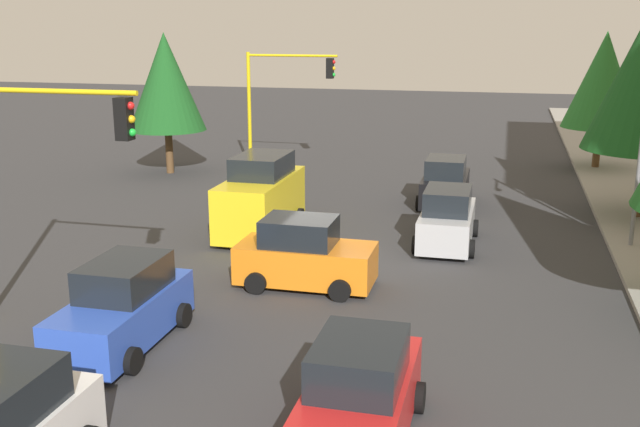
# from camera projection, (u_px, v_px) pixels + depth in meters

# --- Properties ---
(ground_plane) EXTENTS (120.00, 120.00, 0.00)m
(ground_plane) POSITION_uv_depth(u_px,v_px,m) (330.00, 265.00, 22.72)
(ground_plane) COLOR #353538
(traffic_signal_near_right) EXTENTS (0.36, 4.59, 5.86)m
(traffic_signal_near_right) POSITION_uv_depth(u_px,v_px,m) (36.00, 158.00, 17.40)
(traffic_signal_near_right) COLOR yellow
(traffic_signal_near_right) RESTS_ON ground
(traffic_signal_far_right) EXTENTS (0.36, 4.59, 5.81)m
(traffic_signal_far_right) POSITION_uv_depth(u_px,v_px,m) (283.00, 88.00, 36.18)
(traffic_signal_far_right) COLOR yellow
(traffic_signal_far_right) RESTS_ON ground
(tree_roadside_far) EXTENTS (3.75, 3.75, 6.84)m
(tree_roadside_far) POSITION_uv_depth(u_px,v_px,m) (603.00, 80.00, 36.24)
(tree_roadside_far) COLOR brown
(tree_roadside_far) RESTS_ON ground
(tree_opposite_side) EXTENTS (3.72, 3.72, 6.78)m
(tree_opposite_side) POSITION_uv_depth(u_px,v_px,m) (166.00, 82.00, 35.46)
(tree_opposite_side) COLOR brown
(tree_opposite_side) RESTS_ON ground
(delivery_van_yellow) EXTENTS (4.80, 2.22, 2.77)m
(delivery_van_yellow) POSITION_uv_depth(u_px,v_px,m) (261.00, 198.00, 25.84)
(delivery_van_yellow) COLOR yellow
(delivery_van_yellow) RESTS_ON ground
(car_orange) EXTENTS (2.06, 3.82, 1.98)m
(car_orange) POSITION_uv_depth(u_px,v_px,m) (304.00, 256.00, 20.68)
(car_orange) COLOR orange
(car_orange) RESTS_ON ground
(car_silver) EXTENTS (4.03, 1.96, 1.98)m
(car_silver) POSITION_uv_depth(u_px,v_px,m) (447.00, 219.00, 24.48)
(car_silver) COLOR #B2B5BA
(car_silver) RESTS_ON ground
(car_black) EXTENTS (3.91, 2.04, 1.98)m
(car_black) POSITION_uv_depth(u_px,v_px,m) (445.00, 183.00, 29.92)
(car_black) COLOR black
(car_black) RESTS_ON ground
(car_blue) EXTENTS (4.17, 2.01, 1.98)m
(car_blue) POSITION_uv_depth(u_px,v_px,m) (123.00, 308.00, 16.92)
(car_blue) COLOR blue
(car_blue) RESTS_ON ground
(car_red) EXTENTS (3.89, 2.02, 1.98)m
(car_red) POSITION_uv_depth(u_px,v_px,m) (360.00, 395.00, 12.96)
(car_red) COLOR red
(car_red) RESTS_ON ground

